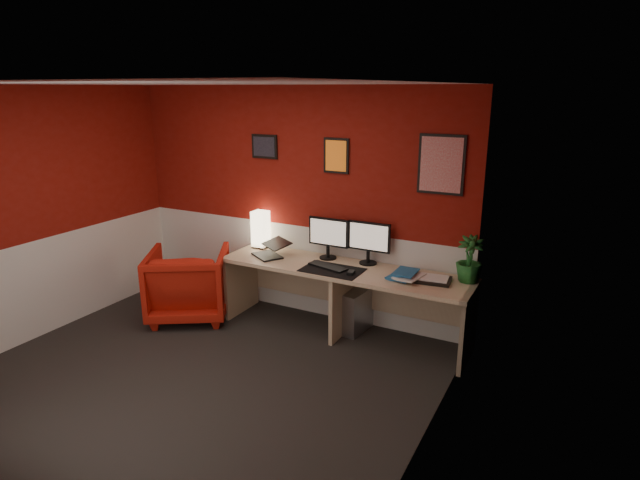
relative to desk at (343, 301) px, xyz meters
The scene contains 26 objects.
ground 1.64m from the desk, 118.50° to the right, with size 4.00×3.50×0.01m, color black.
ceiling 2.67m from the desk, 118.50° to the right, with size 4.00×3.50×0.01m, color white.
wall_back 1.22m from the desk, 155.67° to the left, with size 4.00×0.01×2.50m, color maroon.
wall_left 3.22m from the desk, 153.05° to the right, with size 0.01×3.50×2.50m, color maroon.
wall_right 2.07m from the desk, 48.64° to the right, with size 0.01×3.50×2.50m, color maroon.
wainscot_back 0.85m from the desk, 155.98° to the left, with size 4.00×0.01×1.00m, color silver.
wainscot_left 3.10m from the desk, 153.00° to the right, with size 0.01×3.50×1.00m, color silver.
wainscot_right 1.87m from the desk, 48.75° to the right, with size 0.01×3.50×1.00m, color silver.
desk is the anchor object (origin of this frame).
shoji_lamp 1.27m from the desk, 169.77° to the left, with size 0.16×0.16×0.40m, color #FFE5B2.
laptop 1.00m from the desk, behind, with size 0.33×0.23×0.22m, color black.
monitor_left 0.74m from the desk, 144.25° to the left, with size 0.45×0.06×0.58m, color black.
monitor_right 0.71m from the desk, 54.06° to the left, with size 0.45×0.06×0.58m, color black.
desk_mat 0.39m from the desk, 119.78° to the right, with size 0.60×0.38×0.01m, color black.
keyboard 0.41m from the desk, 151.43° to the right, with size 0.42×0.14×0.02m, color black.
mouse 0.44m from the desk, 45.34° to the right, with size 0.06×0.10×0.03m, color black.
book_bottom 0.64m from the desk, ahead, with size 0.23×0.31×0.03m, color #22639C.
book_middle 0.72m from the desk, ahead, with size 0.22×0.29×0.02m, color silver.
book_top 0.70m from the desk, ahead, with size 0.20×0.27×0.03m, color #22639C.
zen_tray 0.97m from the desk, ahead, with size 0.35×0.25×0.03m, color black.
potted_plant 1.34m from the desk, ahead, with size 0.24×0.24×0.43m, color #19591E.
pc_tower 0.23m from the desk, 61.50° to the left, with size 0.20×0.45×0.45m, color #99999E.
armchair 1.75m from the desk, 167.41° to the right, with size 0.83×0.85×0.78m, color #B21C0E.
art_left 1.89m from the desk, 163.62° to the left, with size 0.32×0.02×0.26m, color black.
art_center 1.49m from the desk, 127.17° to the left, with size 0.28×0.02×0.36m, color orange.
art_right 1.68m from the desk, 21.52° to the left, with size 0.44×0.02×0.56m, color red.
Camera 1 is at (2.85, -3.12, 2.47)m, focal length 29.47 mm.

